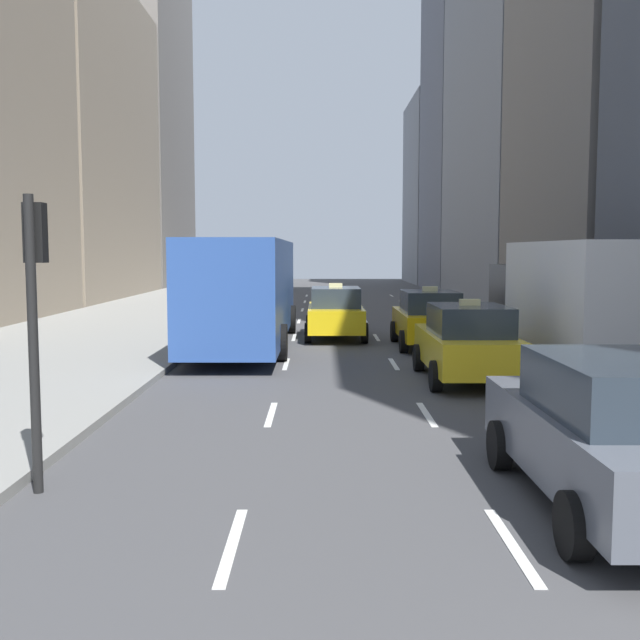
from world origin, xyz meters
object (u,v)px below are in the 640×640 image
(taxi_third, at_px, (431,319))
(sedan_black_near, at_px, (615,432))
(taxi_second, at_px, (337,312))
(taxi_lead, at_px, (469,342))
(city_bus, at_px, (248,288))
(traffic_light_pole, at_px, (37,294))
(box_truck, at_px, (576,302))

(taxi_third, xyz_separation_m, sedan_black_near, (0.00, -14.41, 0.01))
(taxi_third, bearing_deg, taxi_second, 140.89)
(taxi_lead, bearing_deg, city_bus, 131.64)
(traffic_light_pole, bearing_deg, box_truck, 43.30)
(taxi_third, height_order, traffic_light_pole, traffic_light_pole)
(taxi_third, relative_size, sedan_black_near, 0.92)
(city_bus, height_order, traffic_light_pole, traffic_light_pole)
(taxi_second, relative_size, sedan_black_near, 0.92)
(taxi_lead, relative_size, sedan_black_near, 0.92)
(traffic_light_pole, bearing_deg, city_bus, 85.38)
(taxi_third, height_order, sedan_black_near, taxi_third)
(taxi_lead, xyz_separation_m, sedan_black_near, (0.00, -8.41, 0.01))
(taxi_lead, distance_m, city_bus, 8.49)
(taxi_second, height_order, city_bus, city_bus)
(box_truck, distance_m, traffic_light_pole, 13.14)
(taxi_second, height_order, taxi_third, same)
(traffic_light_pole, bearing_deg, taxi_third, 63.86)
(box_truck, bearing_deg, taxi_second, 128.53)
(taxi_second, height_order, traffic_light_pole, traffic_light_pole)
(taxi_lead, distance_m, sedan_black_near, 8.41)
(taxi_second, height_order, sedan_black_near, taxi_second)
(taxi_lead, xyz_separation_m, traffic_light_pole, (-6.75, -7.76, 1.53))
(city_bus, height_order, box_truck, city_bus)
(taxi_second, relative_size, traffic_light_pole, 1.22)
(taxi_lead, relative_size, taxi_third, 1.00)
(taxi_lead, bearing_deg, taxi_third, 90.00)
(taxi_second, relative_size, box_truck, 0.52)
(taxi_second, distance_m, city_bus, 3.55)
(city_bus, bearing_deg, taxi_lead, -48.36)
(taxi_lead, height_order, box_truck, box_truck)
(taxi_lead, height_order, city_bus, city_bus)
(taxi_third, bearing_deg, city_bus, 176.82)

